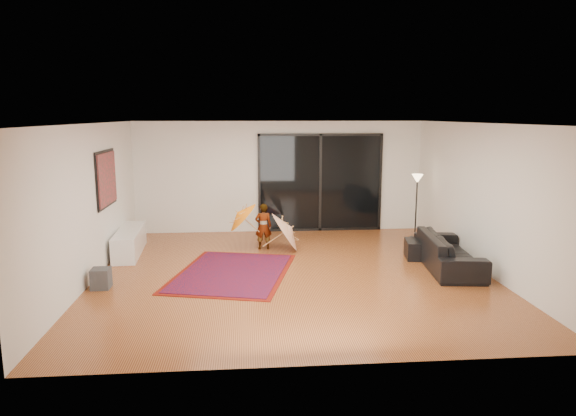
{
  "coord_description": "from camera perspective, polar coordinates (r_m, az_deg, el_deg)",
  "views": [
    {
      "loc": [
        -0.83,
        -8.94,
        2.85
      ],
      "look_at": [
        -0.03,
        0.62,
        1.1
      ],
      "focal_mm": 32.0,
      "sensor_mm": 36.0,
      "label": 1
    }
  ],
  "objects": [
    {
      "name": "wall_right",
      "position": [
        10.04,
        20.84,
        1.07
      ],
      "size": [
        0.0,
        7.0,
        7.0
      ],
      "primitive_type": "plane",
      "rotation": [
        1.57,
        0.0,
        -1.57
      ],
      "color": "silver",
      "rests_on": "floor"
    },
    {
      "name": "floor",
      "position": [
        9.42,
        0.52,
        -7.27
      ],
      "size": [
        7.0,
        7.0,
        0.0
      ],
      "primitive_type": "plane",
      "color": "#A75C2D",
      "rests_on": "ground"
    },
    {
      "name": "ceiling",
      "position": [
        8.98,
        0.55,
        9.39
      ],
      "size": [
        7.0,
        7.0,
        0.0
      ],
      "primitive_type": "plane",
      "rotation": [
        3.14,
        0.0,
        0.0
      ],
      "color": "white",
      "rests_on": "wall_back"
    },
    {
      "name": "wall_back",
      "position": [
        12.55,
        -0.94,
        3.48
      ],
      "size": [
        7.0,
        0.0,
        7.0
      ],
      "primitive_type": "plane",
      "rotation": [
        1.57,
        0.0,
        0.0
      ],
      "color": "silver",
      "rests_on": "floor"
    },
    {
      "name": "sliding_door",
      "position": [
        12.65,
        3.6,
        2.82
      ],
      "size": [
        3.06,
        0.07,
        2.4
      ],
      "color": "black",
      "rests_on": "wall_back"
    },
    {
      "name": "wall_left",
      "position": [
        9.45,
        -21.12,
        0.51
      ],
      "size": [
        0.0,
        7.0,
        7.0
      ],
      "primitive_type": "plane",
      "rotation": [
        1.57,
        0.0,
        1.57
      ],
      "color": "silver",
      "rests_on": "floor"
    },
    {
      "name": "painting",
      "position": [
        10.35,
        -19.5,
        3.09
      ],
      "size": [
        0.04,
        1.28,
        1.08
      ],
      "color": "black",
      "rests_on": "wall_left"
    },
    {
      "name": "parasol_orange",
      "position": [
        10.88,
        -5.66,
        -0.92
      ],
      "size": [
        0.65,
        0.77,
        0.85
      ],
      "rotation": [
        0.0,
        -0.82,
        0.0
      ],
      "color": "orange",
      "rests_on": "child"
    },
    {
      "name": "wall_front",
      "position": [
        5.7,
        3.8,
        -4.92
      ],
      "size": [
        7.0,
        0.0,
        7.0
      ],
      "primitive_type": "plane",
      "rotation": [
        -1.57,
        0.0,
        0.0
      ],
      "color": "silver",
      "rests_on": "floor"
    },
    {
      "name": "child",
      "position": [
        10.98,
        -2.76,
        -2.06
      ],
      "size": [
        0.37,
        0.25,
        0.99
      ],
      "primitive_type": "imported",
      "rotation": [
        0.0,
        0.0,
        3.17
      ],
      "color": "#999999",
      "rests_on": "floor"
    },
    {
      "name": "media_console",
      "position": [
        11.16,
        -17.19,
        -3.59
      ],
      "size": [
        0.57,
        1.84,
        0.5
      ],
      "primitive_type": "cube",
      "rotation": [
        0.0,
        0.0,
        0.06
      ],
      "color": "white",
      "rests_on": "floor"
    },
    {
      "name": "speaker",
      "position": [
        9.13,
        -20.07,
        -7.37
      ],
      "size": [
        0.3,
        0.3,
        0.34
      ],
      "primitive_type": "cube",
      "rotation": [
        0.0,
        0.0,
        0.01
      ],
      "color": "#424244",
      "rests_on": "floor"
    },
    {
      "name": "ottoman",
      "position": [
        10.69,
        14.63,
        -4.47
      ],
      "size": [
        0.72,
        0.72,
        0.36
      ],
      "primitive_type": "cube",
      "rotation": [
        0.0,
        0.0,
        -0.17
      ],
      "color": "black",
      "rests_on": "floor"
    },
    {
      "name": "parasol_white",
      "position": [
        10.87,
        0.43,
        -2.11
      ],
      "size": [
        0.68,
        0.95,
        0.98
      ],
      "rotation": [
        0.0,
        0.99,
        0.0
      ],
      "color": "beige",
      "rests_on": "floor"
    },
    {
      "name": "floor_lamp",
      "position": [
        12.17,
        14.14,
        2.18
      ],
      "size": [
        0.26,
        0.26,
        1.51
      ],
      "color": "black",
      "rests_on": "floor"
    },
    {
      "name": "sofa",
      "position": [
        10.11,
        17.41,
        -4.65
      ],
      "size": [
        1.09,
        2.25,
        0.63
      ],
      "primitive_type": "imported",
      "rotation": [
        0.0,
        0.0,
        1.46
      ],
      "color": "black",
      "rests_on": "floor"
    },
    {
      "name": "persian_rug",
      "position": [
        9.48,
        -6.19,
        -7.15
      ],
      "size": [
        2.52,
        3.07,
        0.02
      ],
      "rotation": [
        0.0,
        0.0,
        -0.24
      ],
      "color": "#631008",
      "rests_on": "floor"
    }
  ]
}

